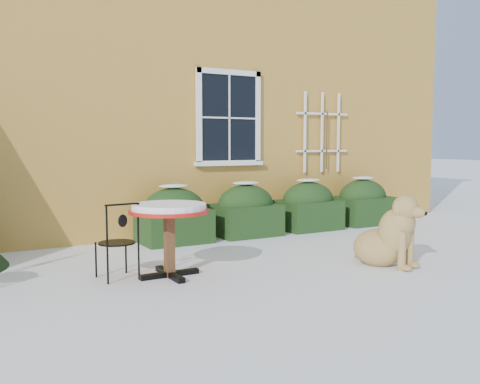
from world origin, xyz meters
TOP-DOWN VIEW (x-y plane):
  - ground at (0.00, 0.00)m, footprint 80.00×80.00m
  - house at (0.00, 7.00)m, footprint 12.40×8.40m
  - hedge_row at (1.65, 2.55)m, footprint 4.95×0.80m
  - bistro_table at (-1.19, 0.56)m, footprint 0.92×0.92m
  - patio_chair_near at (-1.73, 0.75)m, footprint 0.43×0.42m
  - dog at (1.41, -0.31)m, footprint 0.76×1.05m

SIDE VIEW (x-z plane):
  - ground at x=0.00m, z-range 0.00..0.00m
  - dog at x=1.41m, z-range -0.09..0.85m
  - hedge_row at x=1.65m, z-range -0.05..0.86m
  - patio_chair_near at x=-1.73m, z-range 0.00..0.88m
  - bistro_table at x=-1.19m, z-range 0.28..1.14m
  - house at x=0.00m, z-range 0.02..6.42m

